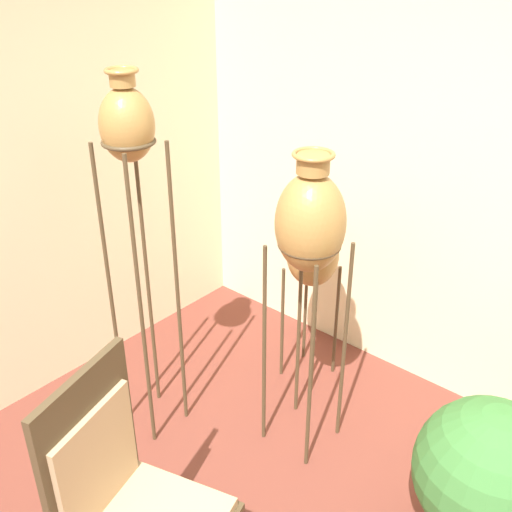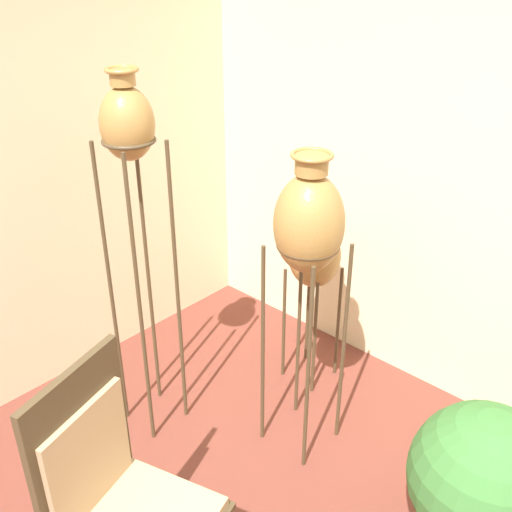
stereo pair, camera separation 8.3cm
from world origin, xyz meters
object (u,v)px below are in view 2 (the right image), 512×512
(vase_stand_medium, at_px, (309,227))
(chair, at_px, (118,495))
(vase_stand_tall, at_px, (129,143))
(potted_plant, at_px, (484,483))
(vase_stand_short, at_px, (315,257))

(vase_stand_medium, xyz_separation_m, chair, (-1.18, -0.09, -0.64))
(vase_stand_tall, distance_m, chair, 1.46)
(potted_plant, bearing_deg, vase_stand_short, 68.55)
(vase_stand_medium, xyz_separation_m, potted_plant, (-0.05, -0.99, -0.82))
(vase_stand_medium, bearing_deg, vase_stand_short, 32.84)
(vase_stand_medium, height_order, potted_plant, vase_stand_medium)
(vase_stand_short, distance_m, potted_plant, 1.43)
(vase_stand_tall, height_order, vase_stand_medium, vase_stand_tall)
(vase_stand_tall, distance_m, potted_plant, 2.08)
(vase_stand_tall, xyz_separation_m, chair, (-0.75, -0.78, -0.97))
(vase_stand_medium, bearing_deg, chair, -175.79)
(vase_stand_medium, distance_m, potted_plant, 1.29)
(chair, bearing_deg, potted_plant, -55.29)
(vase_stand_tall, bearing_deg, vase_stand_short, -24.76)
(chair, relative_size, potted_plant, 1.46)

